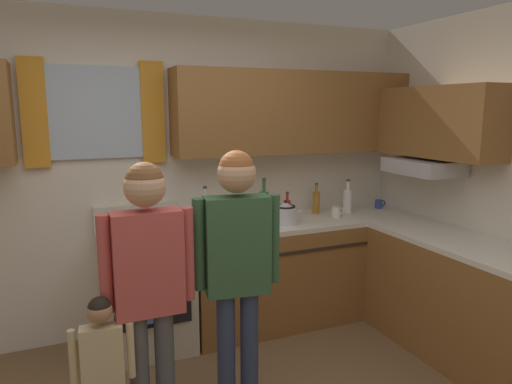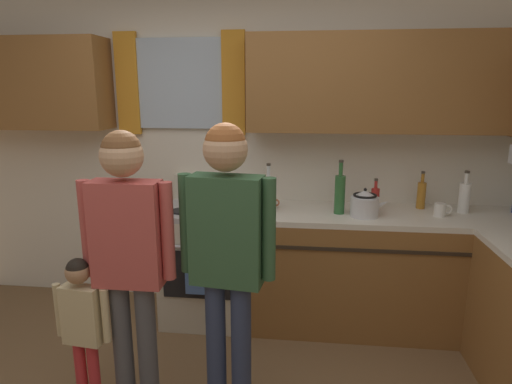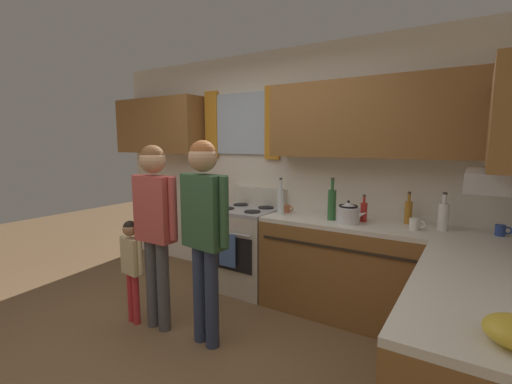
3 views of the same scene
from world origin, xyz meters
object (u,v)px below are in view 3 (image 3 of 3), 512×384
(mug_ceramic_white, at_px, (415,224))
(small_child, at_px, (132,260))
(stovetop_kettle, at_px, (348,213))
(bottle_milk_white, at_px, (443,216))
(adult_in_plaid, at_px, (204,219))
(cup_terracotta, at_px, (287,209))
(stove_oven, at_px, (247,247))
(mug_cobalt_blue, at_px, (501,230))
(bottle_sauce_red, at_px, (364,211))
(adult_holding_child, at_px, (155,216))
(bottle_tall_clear, at_px, (281,201))
(bottle_oil_amber, at_px, (408,212))
(bottle_wine_green, at_px, (332,204))

(mug_ceramic_white, height_order, small_child, mug_ceramic_white)
(stovetop_kettle, bearing_deg, bottle_milk_white, 13.59)
(bottle_milk_white, relative_size, stovetop_kettle, 1.14)
(stovetop_kettle, xyz_separation_m, adult_in_plaid, (-0.81, -1.00, 0.03))
(cup_terracotta, bearing_deg, stove_oven, -175.05)
(stove_oven, xyz_separation_m, mug_cobalt_blue, (2.29, 0.12, 0.48))
(stove_oven, relative_size, cup_terracotta, 10.11)
(bottle_sauce_red, xyz_separation_m, adult_in_plaid, (-0.91, -1.15, 0.03))
(bottle_sauce_red, xyz_separation_m, adult_holding_child, (-1.42, -1.19, 0.01))
(stove_oven, relative_size, stovetop_kettle, 4.02)
(bottle_tall_clear, distance_m, mug_cobalt_blue, 1.83)
(bottle_milk_white, height_order, mug_cobalt_blue, bottle_milk_white)
(cup_terracotta, bearing_deg, stovetop_kettle, -11.99)
(bottle_oil_amber, distance_m, bottle_milk_white, 0.30)
(cup_terracotta, distance_m, adult_holding_child, 1.34)
(bottle_oil_amber, relative_size, adult_in_plaid, 0.18)
(stove_oven, xyz_separation_m, bottle_sauce_red, (1.25, 0.05, 0.53))
(bottle_sauce_red, distance_m, cup_terracotta, 0.78)
(adult_in_plaid, bearing_deg, cup_terracotta, 83.51)
(stove_oven, height_order, small_child, stove_oven)
(adult_in_plaid, relative_size, small_child, 1.74)
(bottle_oil_amber, height_order, adult_holding_child, adult_holding_child)
(stove_oven, bearing_deg, stovetop_kettle, -5.11)
(cup_terracotta, relative_size, adult_holding_child, 0.07)
(stove_oven, relative_size, mug_ceramic_white, 8.76)
(mug_ceramic_white, relative_size, adult_in_plaid, 0.08)
(mug_ceramic_white, relative_size, small_child, 0.13)
(stove_oven, height_order, bottle_sauce_red, bottle_sauce_red)
(bottle_tall_clear, height_order, adult_holding_child, adult_holding_child)
(bottle_tall_clear, bearing_deg, cup_terracotta, 86.86)
(bottle_sauce_red, distance_m, adult_holding_child, 1.85)
(bottle_milk_white, bearing_deg, mug_cobalt_blue, 6.08)
(bottle_tall_clear, height_order, stovetop_kettle, bottle_tall_clear)
(bottle_milk_white, bearing_deg, stovetop_kettle, -166.41)
(cup_terracotta, bearing_deg, mug_ceramic_white, -3.94)
(bottle_milk_white, height_order, bottle_wine_green, bottle_wine_green)
(bottle_sauce_red, relative_size, bottle_tall_clear, 0.67)
(adult_in_plaid, distance_m, small_child, 0.89)
(mug_cobalt_blue, height_order, stovetop_kettle, stovetop_kettle)
(adult_holding_child, bearing_deg, mug_ceramic_white, 30.35)
(stove_oven, bearing_deg, mug_ceramic_white, -1.45)
(stove_oven, bearing_deg, mug_cobalt_blue, 2.90)
(cup_terracotta, bearing_deg, adult_in_plaid, -96.49)
(stovetop_kettle, bearing_deg, mug_cobalt_blue, 11.00)
(bottle_tall_clear, height_order, cup_terracotta, bottle_tall_clear)
(bottle_wine_green, xyz_separation_m, adult_in_plaid, (-0.64, -1.05, -0.02))
(mug_cobalt_blue, relative_size, adult_holding_child, 0.07)
(bottle_oil_amber, relative_size, bottle_sauce_red, 1.16)
(bottle_milk_white, xyz_separation_m, mug_cobalt_blue, (0.40, 0.04, -0.08))
(mug_cobalt_blue, relative_size, adult_in_plaid, 0.07)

